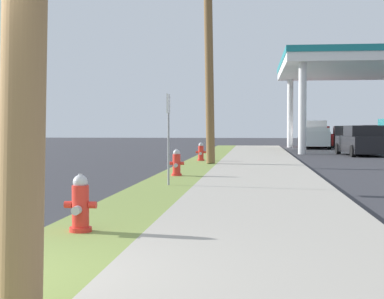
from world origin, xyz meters
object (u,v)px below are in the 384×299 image
Objects in this scene: fire_hydrant_third at (201,153)px; utility_pole_midground at (209,34)px; fire_hydrant_second at (177,164)px; street_sign_post at (168,120)px; fire_hydrant_nearest at (80,207)px; car_black_by_far_pump at (362,142)px; car_red_by_near_pump at (316,137)px; truck_white_on_apron at (313,135)px.

fire_hydrant_third is 4.82m from utility_pole_midground.
street_sign_post is at bearing -86.38° from fire_hydrant_second.
fire_hydrant_nearest is 8.94m from fire_hydrant_second.
fire_hydrant_third is at bearing -135.00° from car_black_by_far_pump.
street_sign_post is 32.68m from car_red_by_near_pump.
fire_hydrant_second is 2.94m from street_sign_post.
utility_pole_midground reaches higher than fire_hydrant_second.
truck_white_on_apron reaches higher than fire_hydrant_second.
street_sign_post is at bearing -112.83° from car_black_by_far_pump.
truck_white_on_apron is (-0.50, -3.10, 0.19)m from car_red_by_near_pump.
car_red_by_near_pump reaches higher than fire_hydrant_third.
fire_hydrant_second is at bearing -116.84° from car_black_by_far_pump.
utility_pole_midground is at bearing -128.27° from car_black_by_far_pump.
fire_hydrant_second is at bearing 89.66° from fire_hydrant_nearest.
car_red_by_near_pump and car_black_by_far_pump have the same top height.
car_red_by_near_pump is at bearing 78.31° from street_sign_post.
car_red_by_near_pump is 14.03m from car_black_by_far_pump.
car_red_by_near_pump is at bearing 72.64° from fire_hydrant_third.
fire_hydrant_second is 0.14× the size of truck_white_on_apron.
truck_white_on_apron is (6.30, 18.65, 0.47)m from fire_hydrant_third.
street_sign_post reaches higher than car_black_by_far_pump.
fire_hydrant_nearest is 6.37m from street_sign_post.
car_black_by_far_pump reaches higher than fire_hydrant_nearest.
fire_hydrant_nearest is at bearing -92.04° from street_sign_post.
fire_hydrant_nearest is 0.16× the size of car_black_by_far_pump.
car_black_by_far_pump is at bearing 67.17° from street_sign_post.
truck_white_on_apron reaches higher than car_black_by_far_pump.
car_black_by_far_pump is (7.74, 15.30, 0.28)m from fire_hydrant_second.
utility_pole_midground is at bearing 88.36° from street_sign_post.
car_red_by_near_pump is 0.83× the size of truck_white_on_apron.
fire_hydrant_second is 0.35× the size of street_sign_post.
street_sign_post is at bearing -91.64° from utility_pole_midground.
truck_white_on_apron reaches higher than car_red_by_near_pump.
fire_hydrant_nearest is at bearing -100.15° from car_red_by_near_pump.
truck_white_on_apron is at bearing 97.57° from car_black_by_far_pump.
street_sign_post is 29.54m from truck_white_on_apron.
fire_hydrant_second is 0.16× the size of car_black_by_far_pump.
fire_hydrant_nearest is 0.14× the size of truck_white_on_apron.
fire_hydrant_nearest is 15.64m from utility_pole_midground.
fire_hydrant_second is at bearing 93.62° from street_sign_post.
car_black_by_far_pump is at bearing 72.17° from fire_hydrant_nearest.
car_black_by_far_pump is 11.00m from truck_white_on_apron.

